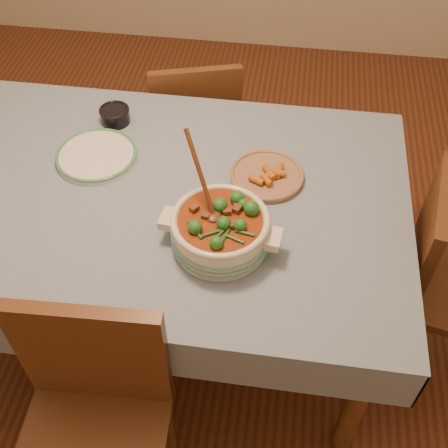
{
  "coord_description": "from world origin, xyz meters",
  "views": [
    {
      "loc": [
        0.42,
        -1.26,
        2.06
      ],
      "look_at": [
        0.26,
        -0.19,
        0.86
      ],
      "focal_mm": 45.0,
      "sensor_mm": 36.0,
      "label": 1
    }
  ],
  "objects_px": {
    "dining_table": "(155,212)",
    "stew_casserole": "(220,228)",
    "fried_plate": "(267,175)",
    "condiment_bowl": "(115,114)",
    "chair_near": "(94,419)",
    "chair_right": "(445,275)",
    "white_plate": "(97,156)",
    "chair_far": "(196,125)"
  },
  "relations": [
    {
      "from": "dining_table",
      "to": "stew_casserole",
      "type": "height_order",
      "value": "stew_casserole"
    },
    {
      "from": "fried_plate",
      "to": "condiment_bowl",
      "type": "bearing_deg",
      "value": 158.95
    },
    {
      "from": "fried_plate",
      "to": "chair_near",
      "type": "xyz_separation_m",
      "value": [
        -0.41,
        -0.79,
        -0.26
      ]
    },
    {
      "from": "stew_casserole",
      "to": "chair_near",
      "type": "bearing_deg",
      "value": -121.13
    },
    {
      "from": "dining_table",
      "to": "chair_right",
      "type": "height_order",
      "value": "chair_right"
    },
    {
      "from": "white_plate",
      "to": "condiment_bowl",
      "type": "height_order",
      "value": "condiment_bowl"
    },
    {
      "from": "dining_table",
      "to": "fried_plate",
      "type": "xyz_separation_m",
      "value": [
        0.36,
        0.12,
        0.11
      ]
    },
    {
      "from": "white_plate",
      "to": "chair_right",
      "type": "bearing_deg",
      "value": -5.93
    },
    {
      "from": "chair_far",
      "to": "chair_right",
      "type": "relative_size",
      "value": 0.95
    },
    {
      "from": "dining_table",
      "to": "white_plate",
      "type": "bearing_deg",
      "value": 149.19
    },
    {
      "from": "fried_plate",
      "to": "chair_near",
      "type": "height_order",
      "value": "chair_near"
    },
    {
      "from": "dining_table",
      "to": "chair_near",
      "type": "relative_size",
      "value": 1.87
    },
    {
      "from": "dining_table",
      "to": "condiment_bowl",
      "type": "height_order",
      "value": "condiment_bowl"
    },
    {
      "from": "white_plate",
      "to": "chair_far",
      "type": "bearing_deg",
      "value": 68.74
    },
    {
      "from": "condiment_bowl",
      "to": "chair_right",
      "type": "relative_size",
      "value": 0.17
    },
    {
      "from": "fried_plate",
      "to": "chair_right",
      "type": "distance_m",
      "value": 0.72
    },
    {
      "from": "white_plate",
      "to": "chair_far",
      "type": "height_order",
      "value": "chair_far"
    },
    {
      "from": "dining_table",
      "to": "condiment_bowl",
      "type": "xyz_separation_m",
      "value": [
        -0.22,
        0.35,
        0.12
      ]
    },
    {
      "from": "condiment_bowl",
      "to": "chair_right",
      "type": "distance_m",
      "value": 1.32
    },
    {
      "from": "white_plate",
      "to": "dining_table",
      "type": "bearing_deg",
      "value": -30.81
    },
    {
      "from": "dining_table",
      "to": "stew_casserole",
      "type": "distance_m",
      "value": 0.35
    },
    {
      "from": "white_plate",
      "to": "chair_far",
      "type": "xyz_separation_m",
      "value": [
        0.23,
        0.6,
        -0.31
      ]
    },
    {
      "from": "white_plate",
      "to": "fried_plate",
      "type": "relative_size",
      "value": 1.21
    },
    {
      "from": "chair_near",
      "to": "dining_table",
      "type": "bearing_deg",
      "value": 83.98
    },
    {
      "from": "white_plate",
      "to": "condiment_bowl",
      "type": "relative_size",
      "value": 2.49
    },
    {
      "from": "condiment_bowl",
      "to": "chair_right",
      "type": "xyz_separation_m",
      "value": [
        1.23,
        -0.34,
        -0.3
      ]
    },
    {
      "from": "fried_plate",
      "to": "chair_near",
      "type": "bearing_deg",
      "value": -117.08
    },
    {
      "from": "chair_right",
      "to": "fried_plate",
      "type": "bearing_deg",
      "value": 90.48
    },
    {
      "from": "chair_near",
      "to": "chair_right",
      "type": "xyz_separation_m",
      "value": [
        1.05,
        0.68,
        -0.02
      ]
    },
    {
      "from": "condiment_bowl",
      "to": "chair_right",
      "type": "height_order",
      "value": "chair_right"
    },
    {
      "from": "white_plate",
      "to": "condiment_bowl",
      "type": "xyz_separation_m",
      "value": [
        0.01,
        0.21,
        0.02
      ]
    },
    {
      "from": "chair_far",
      "to": "chair_right",
      "type": "height_order",
      "value": "chair_right"
    },
    {
      "from": "dining_table",
      "to": "chair_near",
      "type": "bearing_deg",
      "value": -93.42
    },
    {
      "from": "stew_casserole",
      "to": "white_plate",
      "type": "relative_size",
      "value": 1.04
    },
    {
      "from": "chair_far",
      "to": "chair_near",
      "type": "relative_size",
      "value": 0.91
    },
    {
      "from": "condiment_bowl",
      "to": "chair_near",
      "type": "bearing_deg",
      "value": -79.98
    },
    {
      "from": "stew_casserole",
      "to": "fried_plate",
      "type": "xyz_separation_m",
      "value": [
        0.11,
        0.31,
        -0.06
      ]
    },
    {
      "from": "fried_plate",
      "to": "chair_near",
      "type": "distance_m",
      "value": 0.93
    },
    {
      "from": "fried_plate",
      "to": "chair_right",
      "type": "height_order",
      "value": "chair_right"
    },
    {
      "from": "stew_casserole",
      "to": "chair_far",
      "type": "relative_size",
      "value": 0.45
    },
    {
      "from": "dining_table",
      "to": "stew_casserole",
      "type": "bearing_deg",
      "value": -36.62
    },
    {
      "from": "chair_near",
      "to": "chair_right",
      "type": "height_order",
      "value": "chair_near"
    }
  ]
}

